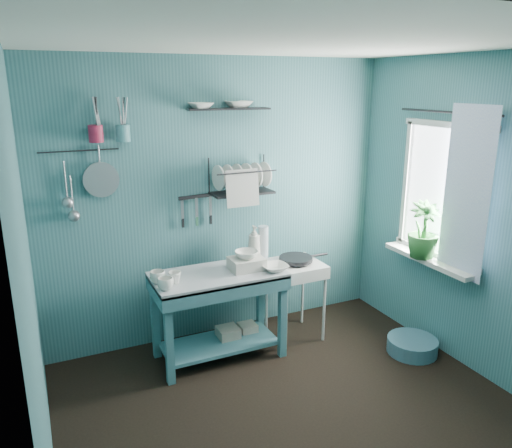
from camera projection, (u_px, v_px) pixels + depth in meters
name	position (u px, v px, depth m)	size (l,w,h in m)	color
floor	(300.00, 419.00, 3.50)	(3.20, 3.20, 0.00)	black
ceiling	(311.00, 42.00, 2.82)	(3.20, 3.20, 0.00)	silver
wall_back	(221.00, 201.00, 4.47)	(3.20, 3.20, 0.00)	#316065
wall_front	(509.00, 370.00, 1.85)	(3.20, 3.20, 0.00)	#316065
wall_left	(30.00, 294.00, 2.52)	(3.00, 3.00, 0.00)	#316065
wall_right	(487.00, 222.00, 3.81)	(3.00, 3.00, 0.00)	#316065
work_counter	(219.00, 315.00, 4.21)	(1.08, 0.54, 0.77)	#376A74
mug_left	(166.00, 284.00, 3.76)	(0.12, 0.12, 0.10)	silver
mug_mid	(175.00, 277.00, 3.89)	(0.10, 0.10, 0.09)	silver
mug_right	(158.00, 277.00, 3.89)	(0.12, 0.12, 0.10)	silver
wash_tub	(247.00, 264.00, 4.17)	(0.28, 0.22, 0.10)	#B9B5A9
tub_bowl	(247.00, 254.00, 4.15)	(0.20, 0.20, 0.06)	silver
soap_bottle	(254.00, 242.00, 4.41)	(0.12, 0.12, 0.30)	#B9B5A9
water_bottle	(263.00, 241.00, 4.47)	(0.09, 0.09, 0.28)	#AAB5BD
counter_bowl	(275.00, 268.00, 4.15)	(0.22, 0.22, 0.05)	silver
hotplate_stand	(295.00, 300.00, 4.57)	(0.45, 0.45, 0.72)	beige
frying_pan	(296.00, 259.00, 4.46)	(0.30, 0.30, 0.04)	black
knife_strip	(196.00, 197.00, 4.33)	(0.32, 0.02, 0.03)	black
dish_rack	(242.00, 176.00, 4.36)	(0.55, 0.24, 0.32)	black
upper_shelf	(228.00, 109.00, 4.18)	(0.70, 0.18, 0.01)	black
shelf_bowl_left	(201.00, 110.00, 4.08)	(0.19, 0.19, 0.05)	silver
shelf_bowl_right	(239.00, 107.00, 4.22)	(0.23, 0.23, 0.06)	silver
utensil_cup_magenta	(96.00, 134.00, 3.81)	(0.11, 0.11, 0.13)	maroon
utensil_cup_teal	(123.00, 133.00, 3.89)	(0.11, 0.11, 0.13)	teal
colander	(101.00, 180.00, 3.94)	(0.28, 0.28, 0.03)	#94959B
ladle_outer	(65.00, 181.00, 3.84)	(0.01, 0.01, 0.30)	#94959B
ladle_inner	(72.00, 194.00, 3.88)	(0.01, 0.01, 0.30)	#94959B
hook_rail	(79.00, 151.00, 3.83)	(0.01, 0.01, 0.60)	black
window_glass	(443.00, 192.00, 4.15)	(1.10, 1.10, 0.00)	white
windowsill	(429.00, 260.00, 4.28)	(0.16, 0.95, 0.04)	beige
curtain	(466.00, 194.00, 3.85)	(1.35, 1.35, 0.00)	white
curtain_rod	(447.00, 112.00, 3.96)	(0.02, 0.02, 1.05)	black
potted_plant	(423.00, 230.00, 4.23)	(0.27, 0.27, 0.49)	#2A692D
storage_tin_large	(228.00, 339.00, 4.37)	(0.18, 0.18, 0.22)	gray
storage_tin_small	(248.00, 334.00, 4.48)	(0.15, 0.15, 0.20)	gray
floor_basin	(412.00, 346.00, 4.35)	(0.43, 0.43, 0.13)	#3E6A7B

